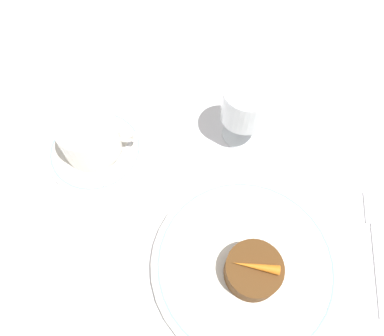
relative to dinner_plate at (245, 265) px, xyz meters
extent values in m
plane|color=white|center=(0.00, 0.05, -0.01)|extent=(3.00, 3.00, 0.00)
cylinder|color=white|center=(0.00, 0.00, 0.00)|extent=(0.26, 0.26, 0.01)
torus|color=#8CB2D1|center=(0.00, 0.00, 0.00)|extent=(0.24, 0.24, 0.00)
cylinder|color=white|center=(-0.23, 0.18, 0.00)|extent=(0.16, 0.16, 0.01)
torus|color=#8CB2D1|center=(-0.23, 0.18, 0.00)|extent=(0.14, 0.14, 0.00)
cylinder|color=white|center=(-0.23, 0.19, 0.04)|extent=(0.09, 0.09, 0.07)
cylinder|color=brown|center=(-0.23, 0.19, 0.04)|extent=(0.08, 0.08, 0.05)
torus|color=white|center=(-0.18, 0.19, 0.04)|extent=(0.03, 0.01, 0.04)
cube|color=silver|center=(-0.19, 0.16, 0.00)|extent=(0.04, 0.08, 0.00)
ellipsoid|color=silver|center=(-0.17, 0.21, 0.00)|extent=(0.02, 0.03, 0.00)
cylinder|color=silver|center=(0.01, 0.22, -0.01)|extent=(0.06, 0.06, 0.01)
cylinder|color=silver|center=(0.01, 0.22, 0.02)|extent=(0.01, 0.01, 0.05)
cylinder|color=silver|center=(0.01, 0.22, 0.08)|extent=(0.07, 0.07, 0.06)
cylinder|color=#5B0F1E|center=(0.01, 0.22, 0.06)|extent=(0.06, 0.06, 0.03)
cube|color=silver|center=(0.19, 0.00, -0.01)|extent=(0.02, 0.13, 0.01)
cube|color=silver|center=(0.20, 0.09, -0.01)|extent=(0.03, 0.05, 0.01)
cylinder|color=#563314|center=(0.01, -0.01, 0.02)|extent=(0.08, 0.08, 0.04)
cone|color=orange|center=(0.01, -0.01, 0.05)|extent=(0.06, 0.02, 0.01)
camera|label=1|loc=(-0.07, -0.12, 0.52)|focal=35.00mm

